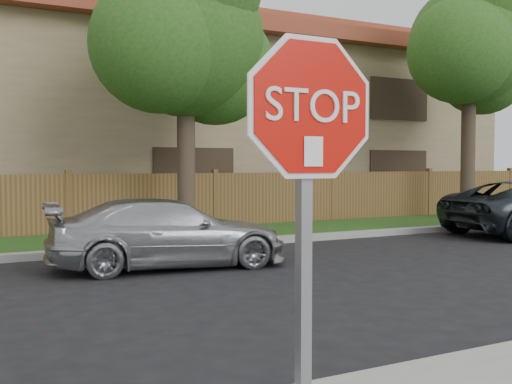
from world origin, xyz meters
TOP-DOWN VIEW (x-y plane):
  - far_curb at (0.00, 8.15)m, footprint 70.00×0.30m
  - grass_strip at (0.00, 9.80)m, footprint 70.00×3.00m
  - fence at (0.00, 11.40)m, footprint 70.00×0.12m
  - apartment_building at (0.00, 17.00)m, footprint 35.20×9.20m
  - tree_mid at (2.52, 9.57)m, footprint 4.80×3.90m
  - tree_right at (12.02, 9.57)m, footprint 4.80×3.90m
  - stop_sign at (-1.08, -1.48)m, footprint 1.01×0.13m
  - sedan_right at (0.82, 6.15)m, footprint 4.44×2.20m

SIDE VIEW (x-z plane):
  - grass_strip at x=0.00m, z-range 0.00..0.12m
  - far_curb at x=0.00m, z-range 0.00..0.15m
  - sedan_right at x=0.82m, z-range 0.00..1.24m
  - fence at x=0.00m, z-range 0.00..1.60m
  - stop_sign at x=-1.08m, z-range 0.55..3.11m
  - apartment_building at x=0.00m, z-range -0.07..7.13m
  - tree_mid at x=2.52m, z-range 1.20..8.55m
  - tree_right at x=12.02m, z-range 1.47..9.67m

